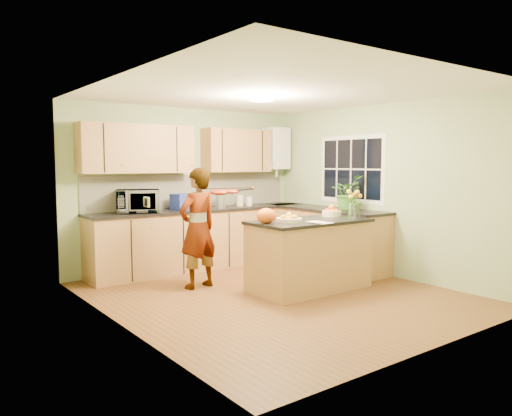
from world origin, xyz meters
TOP-DOWN VIEW (x-y plane):
  - floor at (0.00, 0.00)m, footprint 4.50×4.50m
  - ceiling at (0.00, 0.00)m, footprint 4.00×4.50m
  - wall_back at (0.00, 2.25)m, footprint 4.00×0.02m
  - wall_front at (0.00, -2.25)m, footprint 4.00×0.02m
  - wall_left at (-2.00, 0.00)m, footprint 0.02×4.50m
  - wall_right at (2.00, 0.00)m, footprint 0.02×4.50m
  - back_counter at (0.10, 1.95)m, footprint 3.64×0.62m
  - right_counter at (1.70, 0.85)m, footprint 0.62×2.24m
  - splashback at (0.10, 2.23)m, footprint 3.60×0.02m
  - upper_cabinets at (-0.18, 2.08)m, footprint 3.20×0.34m
  - boiler at (1.70, 2.09)m, footprint 0.40×0.30m
  - window_right at (1.99, 0.60)m, footprint 0.01×1.30m
  - light_switch at (-1.99, -0.60)m, footprint 0.02×0.09m
  - ceiling_lamp at (0.00, 0.30)m, footprint 0.30×0.30m
  - peninsula_island at (0.53, -0.04)m, footprint 1.59×0.82m
  - fruit_dish at (0.18, -0.04)m, footprint 0.32×0.32m
  - orange_bowl at (1.08, 0.11)m, footprint 0.26×0.26m
  - flower_vase at (1.13, -0.22)m, footprint 0.24×0.24m
  - orange_bag at (-0.15, 0.01)m, footprint 0.31×0.29m
  - papers at (0.43, -0.34)m, footprint 0.20×0.27m
  - violinist at (-0.59, 0.91)m, footprint 0.63×0.47m
  - violin at (-0.39, 0.69)m, footprint 0.62×0.54m
  - microwave at (-0.97, 1.92)m, footprint 0.70×0.60m
  - blue_box at (-0.24, 1.98)m, footprint 0.35×0.29m
  - kettle at (0.42, 1.93)m, footprint 0.16×0.16m
  - jar_cream at (0.84, 1.98)m, footprint 0.12×0.12m
  - jar_white at (0.99, 1.93)m, footprint 0.10×0.10m
  - potted_plant at (1.70, 0.42)m, footprint 0.56×0.52m

SIDE VIEW (x-z plane):
  - floor at x=0.00m, z-range 0.00..0.00m
  - peninsula_island at x=0.53m, z-range 0.00..0.91m
  - back_counter at x=0.10m, z-range 0.00..0.94m
  - right_counter at x=1.70m, z-range 0.00..0.94m
  - violinist at x=-0.59m, z-range 0.00..1.59m
  - papers at x=0.43m, z-range 0.91..0.92m
  - fruit_dish at x=0.18m, z-range 0.90..1.01m
  - orange_bowl at x=1.08m, z-range 0.90..1.05m
  - orange_bag at x=-0.15m, z-range 0.91..1.10m
  - jar_white at x=0.99m, z-range 0.94..1.09m
  - jar_cream at x=0.84m, z-range 0.94..1.12m
  - blue_box at x=-0.24m, z-range 0.94..1.18m
  - kettle at x=0.42m, z-range 0.91..1.21m
  - microwave at x=-0.97m, z-range 0.94..1.27m
  - splashback at x=0.10m, z-range 0.94..1.46m
  - potted_plant at x=1.70m, z-range 0.94..1.46m
  - flower_vase at x=1.13m, z-range 0.98..1.43m
  - wall_back at x=0.00m, z-range 0.00..2.50m
  - wall_front at x=0.00m, z-range 0.00..2.50m
  - wall_left at x=-2.00m, z-range 0.00..2.50m
  - wall_right at x=2.00m, z-range 0.00..2.50m
  - violin at x=-0.39m, z-range 1.19..1.35m
  - light_switch at x=-1.99m, z-range 1.26..1.34m
  - window_right at x=1.99m, z-range 1.02..2.08m
  - upper_cabinets at x=-0.18m, z-range 1.50..2.20m
  - boiler at x=1.70m, z-range 1.47..2.33m
  - ceiling_lamp at x=0.00m, z-range 2.43..2.50m
  - ceiling at x=0.00m, z-range 2.49..2.51m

